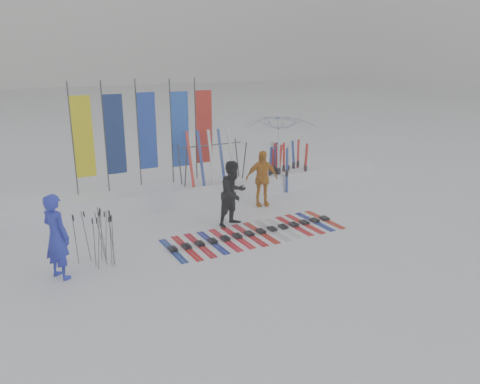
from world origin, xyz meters
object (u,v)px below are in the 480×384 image
person_black (233,193)px  ski_row (255,233)px  ski_rack (213,157)px  tent_canopy (280,147)px  person_blue (57,237)px  person_yellow (262,178)px

person_black → ski_row: size_ratio=0.38×
person_black → ski_rack: size_ratio=0.88×
tent_canopy → person_black: bearing=-137.3°
ski_row → ski_rack: 3.49m
person_blue → person_black: size_ratio=1.02×
person_blue → ski_row: 4.88m
ski_row → person_blue: bearing=-178.2°
tent_canopy → ski_row: bearing=-129.4°
person_yellow → tent_canopy: (2.17, 2.34, 0.36)m
person_blue → person_yellow: bearing=-100.7°
ski_rack → tent_canopy: bearing=19.1°
person_black → person_yellow: person_black is taller
person_blue → person_black: (4.63, 1.04, -0.02)m
ski_row → ski_rack: ski_rack is taller
person_yellow → person_blue: bearing=-147.0°
person_blue → ski_rack: 6.14m
person_black → person_yellow: bearing=18.0°
ski_row → tent_canopy: bearing=50.6°
person_blue → tent_canopy: (8.36, 4.48, 0.30)m
ski_rack → person_yellow: bearing=-48.9°
tent_canopy → person_yellow: bearing=-132.9°
tent_canopy → ski_rack: 3.43m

